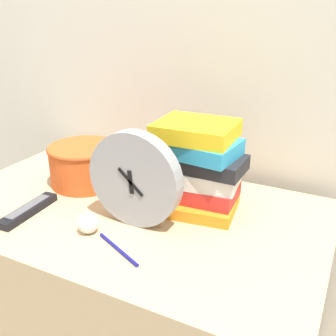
% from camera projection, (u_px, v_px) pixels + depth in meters
% --- Properties ---
extents(wall_back, '(6.00, 0.04, 2.40)m').
position_uv_depth(wall_back, '(189.00, 27.00, 1.21)').
color(wall_back, silver).
rests_on(wall_back, ground_plane).
extents(desk, '(1.04, 0.62, 0.75)m').
position_uv_depth(desk, '(133.00, 315.00, 1.21)').
color(desk, tan).
rests_on(desk, ground_plane).
extents(desk_clock, '(0.24, 0.04, 0.24)m').
position_uv_depth(desk_clock, '(135.00, 179.00, 0.95)').
color(desk_clock, '#99999E').
rests_on(desk_clock, desk).
extents(book_stack, '(0.26, 0.19, 0.24)m').
position_uv_depth(book_stack, '(198.00, 166.00, 1.03)').
color(book_stack, orange).
rests_on(book_stack, desk).
extents(basket, '(0.22, 0.22, 0.12)m').
position_uv_depth(basket, '(85.00, 163.00, 1.19)').
color(basket, '#E05623').
rests_on(basket, desk).
extents(tv_remote, '(0.05, 0.19, 0.02)m').
position_uv_depth(tv_remote, '(28.00, 210.00, 1.04)').
color(tv_remote, black).
rests_on(tv_remote, desk).
extents(crumpled_paper_ball, '(0.05, 0.05, 0.05)m').
position_uv_depth(crumpled_paper_ball, '(88.00, 223.00, 0.95)').
color(crumpled_paper_ball, white).
rests_on(crumpled_paper_ball, desk).
extents(pen, '(0.14, 0.07, 0.01)m').
position_uv_depth(pen, '(118.00, 249.00, 0.88)').
color(pen, navy).
rests_on(pen, desk).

